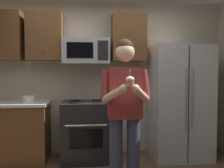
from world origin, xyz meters
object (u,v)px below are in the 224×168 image
(cupcake, at_px, (130,81))
(oven_range, at_px, (86,131))
(refrigerator, at_px, (179,102))
(bowl_large_white, at_px, (28,99))
(microwave, at_px, (86,51))
(person, at_px, (125,106))

(cupcake, bearing_deg, oven_range, 107.11)
(oven_range, distance_m, cupcake, 1.72)
(refrigerator, bearing_deg, cupcake, -127.01)
(refrigerator, xyz_separation_m, cupcake, (-1.06, -1.40, 0.39))
(refrigerator, distance_m, bowl_large_white, 2.39)
(microwave, height_order, person, microwave)
(bowl_large_white, relative_size, cupcake, 1.20)
(oven_range, relative_size, microwave, 1.26)
(bowl_large_white, xyz_separation_m, person, (1.34, -1.14, 0.02))
(person, bearing_deg, cupcake, -90.00)
(refrigerator, relative_size, cupcake, 10.35)
(microwave, relative_size, bowl_large_white, 3.56)
(person, xyz_separation_m, cupcake, (0.00, -0.33, 0.30))
(refrigerator, bearing_deg, oven_range, 178.50)
(cupcake, bearing_deg, microwave, 105.87)
(microwave, bearing_deg, oven_range, -90.02)
(refrigerator, height_order, bowl_large_white, refrigerator)
(refrigerator, bearing_deg, person, -134.57)
(refrigerator, height_order, cupcake, refrigerator)
(microwave, distance_m, person, 1.50)
(microwave, bearing_deg, cupcake, -74.13)
(refrigerator, xyz_separation_m, person, (-1.06, -1.07, 0.10))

